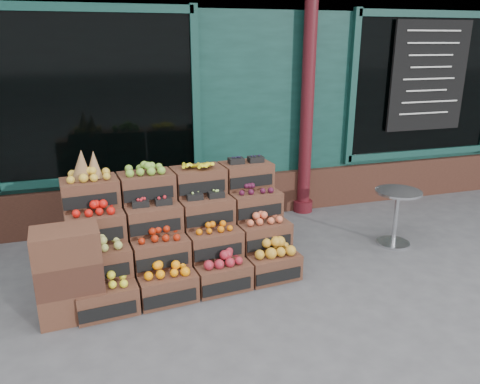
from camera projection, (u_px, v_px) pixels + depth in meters
name	position (u px, v px, depth m)	size (l,w,h in m)	color
ground	(279.00, 290.00, 4.76)	(60.00, 60.00, 0.00)	#4B4B4D
shop_facade	(179.00, 41.00, 8.65)	(12.00, 6.24, 4.80)	#10362F
crate_display	(180.00, 236.00, 4.96)	(2.35, 1.31, 1.42)	#512E20
spare_crates	(69.00, 274.00, 4.18)	(0.60, 0.44, 0.86)	#512E20
bistro_table	(396.00, 211.00, 5.69)	(0.55, 0.55, 0.70)	silver
shopkeeper	(76.00, 142.00, 6.44)	(0.78, 0.51, 2.15)	#1E6B37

